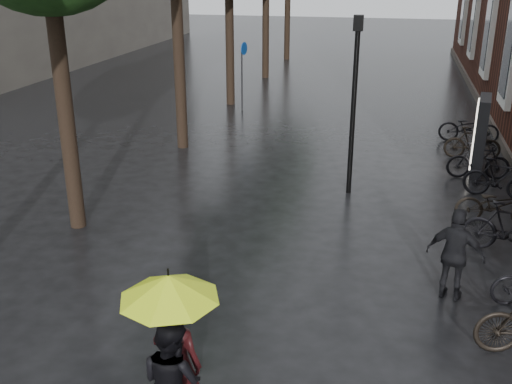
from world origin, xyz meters
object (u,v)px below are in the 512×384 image
(person_black, at_px, (172,381))
(pedestrian_walking, at_px, (455,255))
(ad_lightbox, at_px, (480,136))
(parked_bicycles, at_px, (494,191))
(person_burgundy, at_px, (177,364))
(lamp_post, at_px, (354,89))

(person_black, relative_size, pedestrian_walking, 1.00)
(pedestrian_walking, distance_m, ad_lightbox, 6.84)
(parked_bicycles, xyz_separation_m, ad_lightbox, (-0.08, 2.65, 0.54))
(person_black, distance_m, ad_lightbox, 11.63)
(person_burgundy, distance_m, pedestrian_walking, 5.05)
(pedestrian_walking, distance_m, lamp_post, 5.26)
(ad_lightbox, xyz_separation_m, lamp_post, (-3.15, -2.23, 1.50))
(parked_bicycles, bearing_deg, pedestrian_walking, -105.92)
(parked_bicycles, bearing_deg, person_burgundy, -120.23)
(person_burgundy, distance_m, lamp_post, 8.52)
(person_black, bearing_deg, ad_lightbox, -83.72)
(parked_bicycles, height_order, ad_lightbox, ad_lightbox)
(person_burgundy, xyz_separation_m, pedestrian_walking, (3.39, 3.73, -0.04))
(parked_bicycles, bearing_deg, person_black, -119.26)
(parked_bicycles, xyz_separation_m, lamp_post, (-3.23, 0.42, 2.04))
(person_burgundy, bearing_deg, parked_bicycles, -113.72)
(person_black, height_order, ad_lightbox, ad_lightbox)
(pedestrian_walking, xyz_separation_m, lamp_post, (-2.06, 4.52, 1.72))
(person_burgundy, bearing_deg, lamp_post, -92.64)
(person_black, bearing_deg, pedestrian_walking, -101.32)
(pedestrian_walking, xyz_separation_m, ad_lightbox, (1.09, 6.75, 0.22))
(pedestrian_walking, distance_m, parked_bicycles, 4.27)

